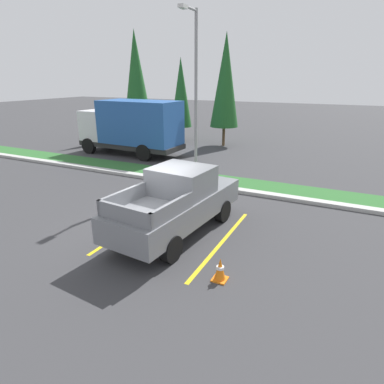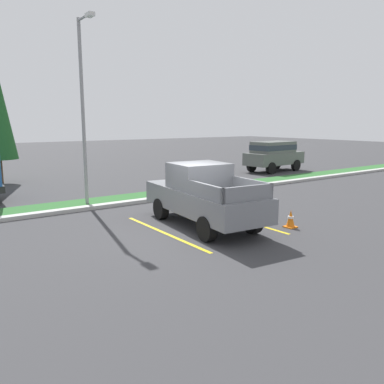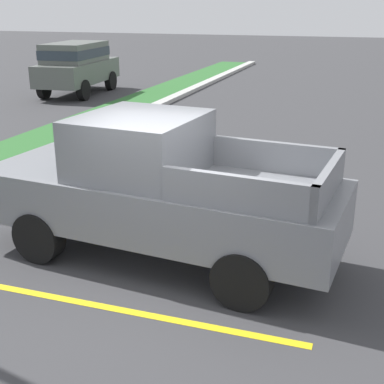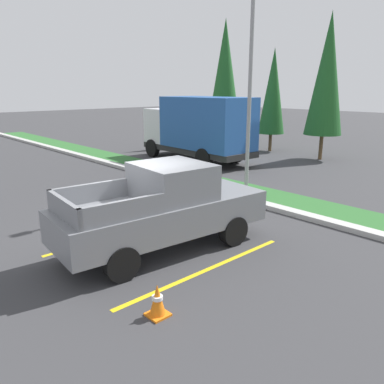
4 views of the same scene
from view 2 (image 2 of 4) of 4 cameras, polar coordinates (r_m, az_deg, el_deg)
The scene contains 9 objects.
ground_plane at distance 12.61m, azimuth -0.19°, elevation -5.78°, with size 120.00×120.00×0.00m, color #38383A.
parking_line_near at distance 12.49m, azimuth -4.02°, elevation -5.94°, with size 0.12×4.80×0.01m, color yellow.
parking_line_far at distance 14.30m, azimuth 6.66°, elevation -3.91°, with size 0.12×4.80×0.01m, color yellow.
curb_strip at distance 16.80m, azimuth -10.09°, elevation -1.62°, with size 56.00×0.40×0.15m, color #B2B2AD.
grass_median at distance 17.80m, azimuth -11.62°, elevation -1.17°, with size 56.00×1.80×0.06m, color #2D662D.
pickup_truck_main at distance 13.15m, azimuth 1.60°, elevation -0.46°, with size 2.39×5.38×2.10m.
suv_distant at distance 28.27m, azimuth 11.80°, elevation 5.45°, with size 4.74×2.25×2.10m.
street_light at distance 16.72m, azimuth -15.47°, elevation 12.65°, with size 0.24×1.49×7.47m.
traffic_cone at distance 13.44m, azimuth 14.13°, elevation -3.81°, with size 0.36×0.36×0.60m.
Camera 2 is at (-7.01, -9.89, 3.47)m, focal length 36.72 mm.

